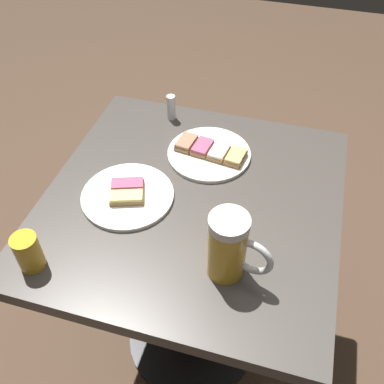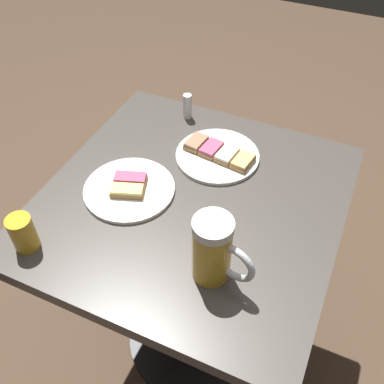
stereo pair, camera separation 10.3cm
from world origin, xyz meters
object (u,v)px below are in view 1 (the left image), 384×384
object	(u,v)px
plate_far	(128,195)
beer_mug	(230,247)
salt_shaker	(171,107)
plate_near	(211,153)
beer_glass_small	(28,252)

from	to	relation	value
plate_far	beer_mug	world-z (taller)	beer_mug
beer_mug	salt_shaker	world-z (taller)	beer_mug
plate_far	beer_mug	distance (m)	0.32
plate_near	beer_mug	world-z (taller)	beer_mug
beer_mug	salt_shaker	size ratio (longest dim) A/B	2.12
plate_near	plate_far	size ratio (longest dim) A/B	0.99
beer_mug	beer_glass_small	size ratio (longest dim) A/B	1.85
plate_near	salt_shaker	xyz separation A→B (m)	(-0.15, 0.13, 0.03)
beer_mug	beer_glass_small	distance (m)	0.41
plate_near	beer_mug	xyz separation A→B (m)	(0.12, -0.34, 0.07)
plate_far	beer_glass_small	size ratio (longest dim) A/B	2.59
plate_near	beer_glass_small	distance (m)	0.51
plate_far	salt_shaker	world-z (taller)	salt_shaker
plate_near	plate_far	world-z (taller)	same
plate_near	plate_far	xyz separation A→B (m)	(-0.15, -0.20, -0.00)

